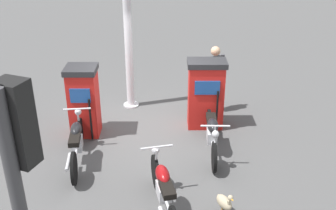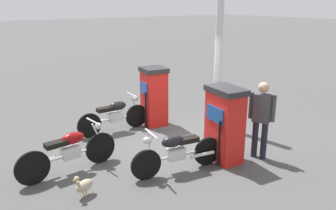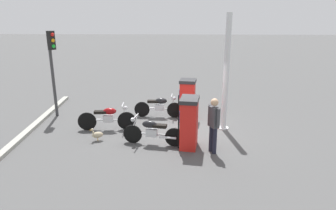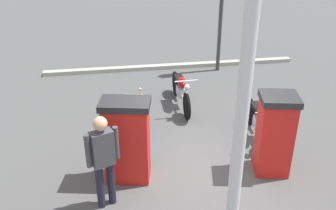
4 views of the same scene
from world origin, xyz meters
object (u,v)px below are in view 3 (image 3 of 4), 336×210
attendant_person (214,122)px  canopy_support_pole (226,76)px  motorcycle_near_pump (159,106)px  roadside_traffic_light (52,59)px  motorcycle_far_pump (152,131)px  wandering_duck (97,135)px  fuel_pump_near (187,99)px  fuel_pump_far (189,122)px  motorcycle_extra (108,117)px

attendant_person → canopy_support_pole: 2.35m
motorcycle_near_pump → roadside_traffic_light: (4.22, 0.06, 1.91)m
motorcycle_far_pump → attendant_person: 2.02m
motorcycle_far_pump → wandering_duck: 1.90m
wandering_duck → canopy_support_pole: canopy_support_pole is taller
fuel_pump_near → motorcycle_far_pump: size_ratio=0.81×
roadside_traffic_light → wandering_duck: bearing=133.4°
motorcycle_near_pump → wandering_duck: (1.89, 2.53, -0.25)m
fuel_pump_far → roadside_traffic_light: size_ratio=0.47×
motorcycle_far_pump → motorcycle_near_pump: bearing=-90.4°
fuel_pump_far → roadside_traffic_light: roadside_traffic_light is taller
motorcycle_near_pump → canopy_support_pole: bearing=154.3°
motorcycle_far_pump → canopy_support_pole: canopy_support_pole is taller
roadside_traffic_light → fuel_pump_near: bearing=179.5°
fuel_pump_far → motorcycle_far_pump: 1.23m
motorcycle_near_pump → roadside_traffic_light: roadside_traffic_light is taller
attendant_person → fuel_pump_near: bearing=-77.0°
motorcycle_near_pump → roadside_traffic_light: 4.64m
fuel_pump_near → motorcycle_extra: (2.92, 1.41, -0.33)m
fuel_pump_near → wandering_duck: (3.04, 2.42, -0.60)m
wandering_duck → roadside_traffic_light: 4.03m
fuel_pump_near → fuel_pump_far: 2.75m
fuel_pump_near → roadside_traffic_light: roadside_traffic_light is taller
fuel_pump_far → attendant_person: bearing=153.1°
motorcycle_extra → wandering_duck: motorcycle_extra is taller
attendant_person → roadside_traffic_light: bearing=-27.5°
fuel_pump_far → motorcycle_near_pump: size_ratio=0.82×
fuel_pump_far → attendant_person: attendant_person is taller
fuel_pump_far → motorcycle_near_pump: bearing=-68.0°
fuel_pump_far → fuel_pump_near: bearing=-90.0°
fuel_pump_near → motorcycle_near_pump: (1.16, -0.11, -0.35)m
fuel_pump_near → wandering_duck: size_ratio=3.54×
motorcycle_near_pump → wandering_duck: 3.17m
motorcycle_near_pump → fuel_pump_near: bearing=174.5°
canopy_support_pole → attendant_person: bearing=73.6°
motorcycle_far_pump → canopy_support_pole: 3.31m
fuel_pump_near → motorcycle_far_pump: bearing=66.0°
fuel_pump_far → motorcycle_near_pump: fuel_pump_far is taller
fuel_pump_near → fuel_pump_far: (-0.00, 2.75, 0.01)m
canopy_support_pole → fuel_pump_far: bearing=51.7°
motorcycle_extra → wandering_duck: bearing=82.9°
motorcycle_near_pump → attendant_person: 3.77m
wandering_duck → motorcycle_far_pump: bearing=173.3°
attendant_person → wandering_duck: size_ratio=3.75×
motorcycle_far_pump → motorcycle_extra: size_ratio=0.95×
motorcycle_extra → attendant_person: size_ratio=1.23×
wandering_duck → canopy_support_pole: size_ratio=0.11×
wandering_duck → motorcycle_extra: bearing=-97.1°
fuel_pump_far → canopy_support_pole: (-1.32, -1.67, 1.17)m
motorcycle_near_pump → motorcycle_far_pump: size_ratio=1.00×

